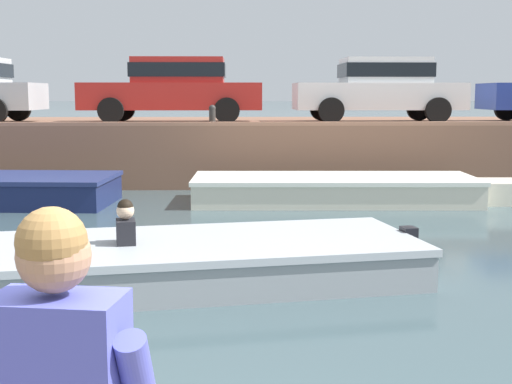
{
  "coord_description": "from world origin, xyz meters",
  "views": [
    {
      "loc": [
        0.05,
        -2.44,
        2.07
      ],
      "look_at": [
        0.21,
        4.51,
        1.11
      ],
      "focal_mm": 50.0,
      "sensor_mm": 36.0,
      "label": 1
    }
  ],
  "objects_px": {
    "car_left_inner_red": "(175,87)",
    "mooring_bollard_mid": "(212,114)",
    "boat_moored_central_cream": "(348,190)",
    "motorboat_passing": "(173,262)",
    "car_centre_white": "(380,87)"
  },
  "relations": [
    {
      "from": "car_centre_white",
      "to": "mooring_bollard_mid",
      "type": "height_order",
      "value": "car_centre_white"
    },
    {
      "from": "car_left_inner_red",
      "to": "mooring_bollard_mid",
      "type": "relative_size",
      "value": 9.71
    },
    {
      "from": "boat_moored_central_cream",
      "to": "mooring_bollard_mid",
      "type": "distance_m",
      "value": 3.66
    },
    {
      "from": "car_centre_white",
      "to": "motorboat_passing",
      "type": "bearing_deg",
      "value": -113.1
    },
    {
      "from": "motorboat_passing",
      "to": "car_left_inner_red",
      "type": "distance_m",
      "value": 10.03
    },
    {
      "from": "car_centre_white",
      "to": "mooring_bollard_mid",
      "type": "distance_m",
      "value": 4.48
    },
    {
      "from": "car_left_inner_red",
      "to": "mooring_bollard_mid",
      "type": "bearing_deg",
      "value": -62.64
    },
    {
      "from": "car_left_inner_red",
      "to": "car_centre_white",
      "type": "bearing_deg",
      "value": 0.01
    },
    {
      "from": "boat_moored_central_cream",
      "to": "mooring_bollard_mid",
      "type": "bearing_deg",
      "value": 141.59
    },
    {
      "from": "car_centre_white",
      "to": "mooring_bollard_mid",
      "type": "xyz_separation_m",
      "value": [
        -4.03,
        -1.88,
        -0.61
      ]
    },
    {
      "from": "boat_moored_central_cream",
      "to": "car_left_inner_red",
      "type": "distance_m",
      "value": 5.75
    },
    {
      "from": "boat_moored_central_cream",
      "to": "mooring_bollard_mid",
      "type": "xyz_separation_m",
      "value": [
        -2.66,
        2.11,
        1.38
      ]
    },
    {
      "from": "motorboat_passing",
      "to": "car_centre_white",
      "type": "height_order",
      "value": "car_centre_white"
    },
    {
      "from": "car_left_inner_red",
      "to": "mooring_bollard_mid",
      "type": "height_order",
      "value": "car_left_inner_red"
    },
    {
      "from": "motorboat_passing",
      "to": "boat_moored_central_cream",
      "type": "bearing_deg",
      "value": 64.19
    }
  ]
}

